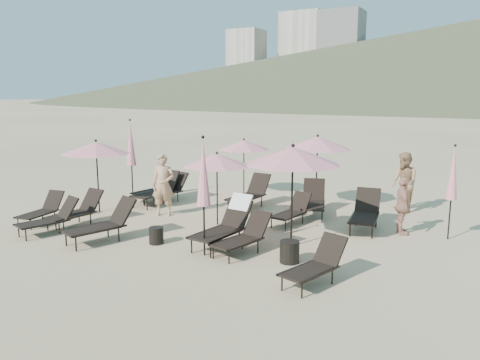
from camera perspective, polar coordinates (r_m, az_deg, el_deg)
The scene contains 29 objects.
ground at distance 11.06m, azimuth -4.93°, elevation -8.84°, with size 800.00×800.00×0.00m, color #D6BA8C.
hotel_skyline at distance 297.76m, azimuth 9.11°, elevation 14.08°, with size 109.00×82.00×55.00m.
lounger_0 at distance 14.58m, azimuth -22.96°, elevation -3.32°, with size 0.75×1.52×0.84m.
lounger_1 at distance 13.93m, azimuth -19.28°, elevation -3.49°, with size 0.78×1.69×0.94m.
lounger_2 at distance 12.21m, azimuth -16.39°, elevation -5.02°, with size 1.21×1.91×1.03m.
lounger_3 at distance 10.86m, azimuth 0.40°, elevation -6.83°, with size 0.96×1.66×0.90m.
lounger_4 at distance 11.43m, azimuth -1.74°, elevation -5.26°, with size 0.89×1.93×1.16m.
lounger_5 at distance 9.29m, azimuth 9.19°, elevation -10.06°, with size 1.00×1.62×0.87m.
lounger_6 at distance 16.53m, azimuth -10.16°, elevation -0.93°, with size 0.89×1.76×0.97m.
lounger_7 at distance 16.20m, azimuth -8.92°, elevation -1.11°, with size 0.99×1.79×0.97m.
lounger_8 at distance 15.26m, azimuth 1.21°, elevation -1.58°, with size 0.84×1.85×1.03m.
lounger_9 at distance 13.38m, azimuth 6.32°, elevation -3.73°, with size 0.79×1.53×0.84m.
lounger_10 at distance 14.43m, azimuth 8.94°, elevation -2.42°, with size 1.19×1.90×1.02m.
lounger_11 at distance 13.23m, azimuth 15.02°, elevation -3.80°, with size 0.90×1.85×1.02m.
lounger_12 at distance 16.00m, azimuth -10.05°, elevation -1.14°, with size 0.75×1.85×1.06m.
lounger_13 at distance 13.39m, azimuth -22.14°, elevation -4.29°, with size 1.03×1.68×0.90m.
umbrella_open_0 at distance 15.15m, azimuth -17.14°, elevation 3.77°, with size 2.12×2.12×2.29m.
umbrella_open_1 at distance 13.00m, azimuth -2.83°, elevation 2.43°, with size 1.94×1.94×2.09m.
umbrella_open_2 at distance 11.05m, azimuth 6.45°, elevation 2.93°, with size 2.33×2.33×2.51m.
umbrella_open_3 at distance 17.05m, azimuth 0.48°, elevation 4.29°, with size 1.93×1.93×2.08m.
umbrella_open_4 at distance 15.21m, azimuth 9.43°, elevation 4.47°, with size 2.22×2.22×2.39m.
umbrella_closed_0 at distance 10.42m, azimuth -4.49°, elevation 0.85°, with size 0.32×0.32×2.75m.
umbrella_closed_1 at distance 12.78m, azimuth 24.53°, elevation 0.70°, with size 0.28×0.28×2.44m.
umbrella_closed_2 at distance 16.69m, azimuth -13.17°, elevation 4.33°, with size 0.33×0.33×2.83m.
side_table_0 at distance 11.80m, azimuth -10.17°, elevation -6.67°, with size 0.36×0.36×0.42m, color black.
side_table_1 at distance 10.40m, azimuth 6.06°, elevation -8.70°, with size 0.43×0.43×0.49m, color black.
beachgoer_a at distance 14.32m, azimuth -9.33°, elevation -0.60°, with size 0.69×0.45×1.90m, color tan.
beachgoer_b at distance 15.41m, azimuth 19.35°, elevation -0.30°, with size 0.92×0.72×1.89m, color #AC7E59.
beachgoer_c at distance 12.97m, azimuth 19.20°, elevation -3.00°, with size 0.90×0.37×1.53m, color tan.
Camera 1 is at (5.78, -8.71, 3.61)m, focal length 35.00 mm.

